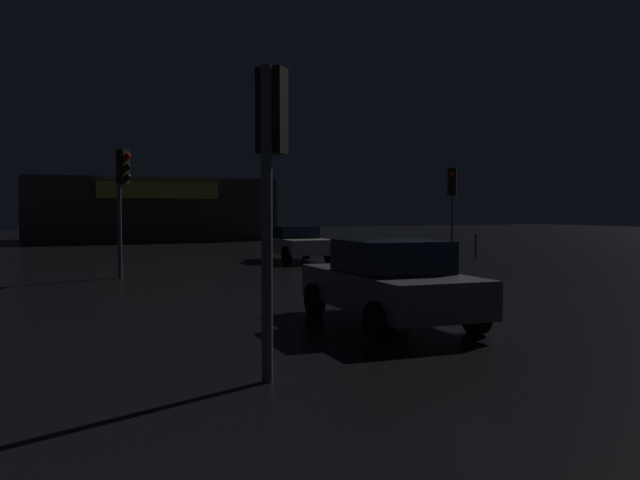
% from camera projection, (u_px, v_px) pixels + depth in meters
% --- Properties ---
extents(ground_plane, '(120.00, 120.00, 0.00)m').
position_uv_depth(ground_plane, '(421.00, 291.00, 16.77)').
color(ground_plane, black).
extents(store_building, '(15.76, 8.86, 4.10)m').
position_uv_depth(store_building, '(146.00, 210.00, 45.71)').
color(store_building, '#4C4742').
rests_on(store_building, ground).
extents(traffic_signal_main, '(0.42, 0.42, 3.72)m').
position_uv_depth(traffic_signal_main, '(271.00, 154.00, 7.95)').
color(traffic_signal_main, '#595B60').
rests_on(traffic_signal_main, ground).
extents(traffic_signal_cross_left, '(0.42, 0.42, 3.83)m').
position_uv_depth(traffic_signal_cross_left, '(122.00, 183.00, 19.99)').
color(traffic_signal_cross_left, '#595B60').
rests_on(traffic_signal_cross_left, ground).
extents(traffic_signal_cross_right, '(0.41, 0.43, 3.61)m').
position_uv_depth(traffic_signal_cross_right, '(452.00, 191.00, 25.32)').
color(traffic_signal_cross_right, '#595B60').
rests_on(traffic_signal_cross_right, ground).
extents(car_far, '(2.17, 4.15, 1.40)m').
position_uv_depth(car_far, '(296.00, 243.00, 26.61)').
color(car_far, silver).
rests_on(car_far, ground).
extents(car_crossing, '(2.23, 4.27, 1.51)m').
position_uv_depth(car_crossing, '(390.00, 282.00, 11.92)').
color(car_crossing, slate).
rests_on(car_crossing, ground).
extents(bollard_kerb_a, '(0.11, 0.11, 1.00)m').
position_uv_depth(bollard_kerb_a, '(476.00, 246.00, 28.43)').
color(bollard_kerb_a, '#595B60').
rests_on(bollard_kerb_a, ground).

